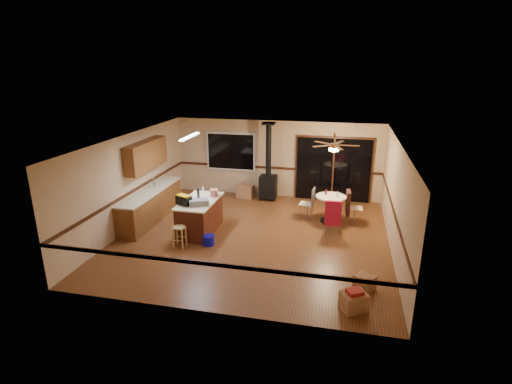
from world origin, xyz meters
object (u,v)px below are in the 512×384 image
(wood_stove, at_px, (268,179))
(chair_near, at_px, (333,213))
(chair_left, at_px, (310,200))
(blue_bucket, at_px, (208,240))
(toolbox_grey, at_px, (199,202))
(chair_right, at_px, (349,203))
(bar_stool, at_px, (180,237))
(box_corner_a, at_px, (354,302))
(toolbox_black, at_px, (184,200))
(box_corner_b, at_px, (365,283))
(box_under_window, at_px, (245,191))
(kitchen_island, at_px, (200,216))
(dining_table, at_px, (330,204))

(wood_stove, bearing_deg, chair_near, -47.31)
(chair_left, bearing_deg, blue_bucket, -134.82)
(toolbox_grey, height_order, chair_right, toolbox_grey)
(bar_stool, relative_size, chair_near, 0.78)
(blue_bucket, bearing_deg, box_corner_a, -29.95)
(toolbox_black, bearing_deg, toolbox_grey, 5.92)
(chair_near, bearing_deg, box_corner_b, -73.94)
(blue_bucket, xyz_separation_m, box_corner_b, (3.81, -1.28, 0.02))
(bar_stool, bearing_deg, box_under_window, 80.92)
(wood_stove, height_order, chair_left, wood_stove)
(wood_stove, distance_m, box_corner_b, 5.94)
(blue_bucket, bearing_deg, kitchen_island, 123.30)
(kitchen_island, height_order, blue_bucket, kitchen_island)
(toolbox_black, relative_size, chair_near, 0.59)
(chair_near, bearing_deg, bar_stool, -155.97)
(dining_table, distance_m, chair_left, 0.60)
(bar_stool, height_order, chair_right, chair_right)
(toolbox_grey, distance_m, box_under_window, 3.55)
(kitchen_island, xyz_separation_m, wood_stove, (1.30, 3.05, 0.28))
(bar_stool, xyz_separation_m, box_under_window, (0.66, 4.13, -0.06))
(wood_stove, relative_size, box_under_window, 4.69)
(kitchen_island, relative_size, toolbox_grey, 3.37)
(toolbox_black, bearing_deg, chair_right, 24.64)
(chair_right, bearing_deg, toolbox_grey, -153.64)
(kitchen_island, distance_m, dining_table, 3.75)
(toolbox_grey, height_order, box_corner_b, toolbox_grey)
(toolbox_black, xyz_separation_m, box_corner_a, (4.35, -2.44, -0.84))
(toolbox_black, relative_size, chair_right, 0.59)
(blue_bucket, relative_size, dining_table, 0.35)
(toolbox_grey, xyz_separation_m, box_under_window, (0.36, 3.45, -0.76))
(chair_left, bearing_deg, bar_stool, -138.89)
(box_corner_b, bearing_deg, toolbox_black, 160.14)
(toolbox_black, height_order, blue_bucket, toolbox_black)
(dining_table, height_order, box_under_window, dining_table)
(toolbox_grey, distance_m, box_corner_a, 4.74)
(chair_left, relative_size, chair_right, 0.74)
(toolbox_black, relative_size, blue_bucket, 1.35)
(box_corner_a, bearing_deg, chair_near, 99.02)
(toolbox_grey, height_order, box_corner_a, toolbox_grey)
(kitchen_island, relative_size, blue_bucket, 5.47)
(wood_stove, relative_size, chair_right, 3.60)
(blue_bucket, xyz_separation_m, dining_table, (2.93, 2.27, 0.40))
(toolbox_black, relative_size, box_corner_a, 0.91)
(kitchen_island, relative_size, box_under_window, 3.13)
(wood_stove, distance_m, box_corner_a, 6.53)
(box_corner_a, height_order, box_corner_b, box_corner_a)
(bar_stool, bearing_deg, blue_bucket, 21.88)
(bar_stool, height_order, dining_table, dining_table)
(blue_bucket, distance_m, box_under_window, 3.86)
(blue_bucket, distance_m, box_corner_a, 4.14)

